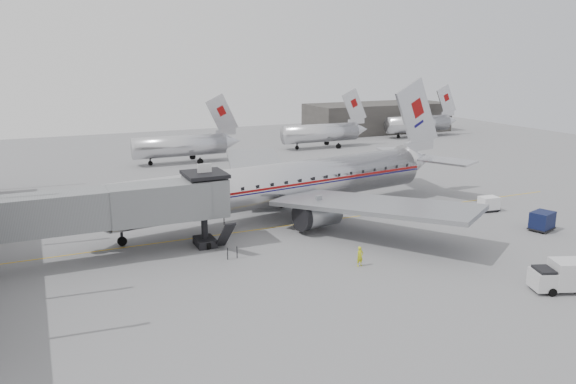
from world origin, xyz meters
name	(u,v)px	position (x,y,z in m)	size (l,w,h in m)	color
ground	(320,244)	(0.00, 0.00, 0.00)	(160.00, 160.00, 0.00)	slate
hangar	(377,117)	(45.00, 60.00, 3.00)	(30.00, 12.00, 6.00)	#353230
apron_line	(319,221)	(3.00, 6.00, 0.01)	(0.15, 60.00, 0.01)	gold
jet_bridge	(113,208)	(-16.66, 3.67, 4.18)	(21.00, 6.20, 7.10)	slate
distant_aircraft_near	(181,145)	(-1.79, 42.00, 2.73)	(16.39, 3.20, 10.26)	silver
distant_aircraft_mid	(321,132)	(24.21, 46.00, 2.73)	(16.39, 3.20, 10.26)	silver
distant_aircraft_far	(419,123)	(48.21, 50.00, 2.73)	(16.39, 3.20, 10.26)	silver
airliner	(286,183)	(0.85, 9.13, 3.41)	(42.72, 39.31, 13.57)	silver
service_van	(567,275)	(10.88, -15.98, 1.16)	(5.04, 3.35, 2.21)	silver
baggage_cart_navy	(542,221)	(20.59, -5.20, 0.95)	(2.69, 2.34, 1.79)	#0D1436
baggage_cart_white	(489,203)	(20.95, 2.00, 0.82)	(2.12, 1.71, 1.54)	white
ramp_worker	(360,256)	(0.31, -6.00, 0.79)	(0.58, 0.38, 1.58)	#C8D118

